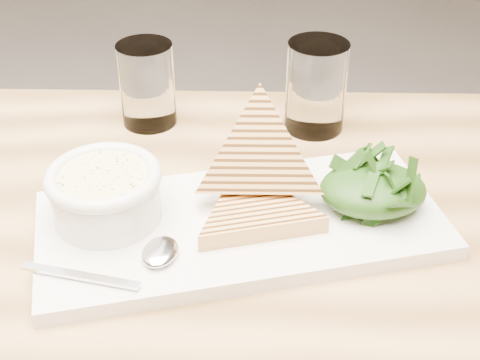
{
  "coord_description": "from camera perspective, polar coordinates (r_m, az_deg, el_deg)",
  "views": [
    {
      "loc": [
        0.13,
        -0.72,
        1.18
      ],
      "look_at": [
        0.16,
        -0.17,
        0.8
      ],
      "focal_mm": 50.0,
      "sensor_mm": 36.0,
      "label": 1
    }
  ],
  "objects": [
    {
      "name": "spoon_bowl",
      "position": [
        0.63,
        -6.84,
        -6.09
      ],
      "size": [
        0.05,
        0.05,
        0.01
      ],
      "primitive_type": "ellipsoid",
      "rotation": [
        0.0,
        0.0,
        -0.31
      ],
      "color": "silver",
      "rests_on": "platter"
    },
    {
      "name": "spoon_handle",
      "position": [
        0.62,
        -13.5,
        -7.93
      ],
      "size": [
        0.11,
        0.04,
        0.0
      ],
      "primitive_type": "cube",
      "rotation": [
        0.0,
        0.0,
        -0.31
      ],
      "color": "silver",
      "rests_on": "platter"
    },
    {
      "name": "salad_base",
      "position": [
        0.69,
        11.27,
        -0.81
      ],
      "size": [
        0.11,
        0.09,
        0.04
      ],
      "primitive_type": "ellipsoid",
      "color": "black",
      "rests_on": "platter"
    },
    {
      "name": "soup",
      "position": [
        0.66,
        -11.58,
        0.17
      ],
      "size": [
        0.09,
        0.09,
        0.01
      ],
      "primitive_type": "cylinder",
      "color": "beige",
      "rests_on": "soup_bowl"
    },
    {
      "name": "sandwich_lean",
      "position": [
        0.68,
        1.65,
        1.93
      ],
      "size": [
        0.16,
        0.17,
        0.17
      ],
      "primitive_type": null,
      "rotation": [
        0.94,
        0.0,
        -0.08
      ],
      "color": "tan",
      "rests_on": "sandwich_flat"
    },
    {
      "name": "platter",
      "position": [
        0.68,
        0.11,
        -3.82
      ],
      "size": [
        0.43,
        0.24,
        0.02
      ],
      "primitive_type": "cube",
      "rotation": [
        0.0,
        0.0,
        0.16
      ],
      "color": "white",
      "rests_on": "table_top"
    },
    {
      "name": "sandwich_flat",
      "position": [
        0.67,
        1.3,
        -2.71
      ],
      "size": [
        0.17,
        0.17,
        0.02
      ],
      "primitive_type": null,
      "rotation": [
        0.0,
        0.0,
        0.17
      ],
      "color": "tan",
      "rests_on": "platter"
    },
    {
      "name": "bowl_rim",
      "position": [
        0.66,
        -11.6,
        0.32
      ],
      "size": [
        0.12,
        0.12,
        0.01
      ],
      "primitive_type": "torus",
      "color": "white",
      "rests_on": "soup_bowl"
    },
    {
      "name": "glass_near",
      "position": [
        0.86,
        -7.93,
        8.08
      ],
      "size": [
        0.07,
        0.07,
        0.11
      ],
      "primitive_type": "cylinder",
      "color": "white",
      "rests_on": "table_top"
    },
    {
      "name": "arugula_pile",
      "position": [
        0.69,
        11.32,
        -0.4
      ],
      "size": [
        0.11,
        0.1,
        0.05
      ],
      "primitive_type": null,
      "color": "#234E12",
      "rests_on": "platter"
    },
    {
      "name": "glass_far",
      "position": [
        0.84,
        6.51,
        7.91
      ],
      "size": [
        0.07,
        0.07,
        0.11
      ],
      "primitive_type": "cylinder",
      "color": "white",
      "rests_on": "table_top"
    },
    {
      "name": "soup_bowl",
      "position": [
        0.68,
        -11.32,
        -1.65
      ],
      "size": [
        0.11,
        0.11,
        0.04
      ],
      "primitive_type": "cylinder",
      "color": "white",
      "rests_on": "platter"
    },
    {
      "name": "table_top",
      "position": [
        0.66,
        -5.47,
        -8.75
      ],
      "size": [
        1.16,
        0.83,
        0.04
      ],
      "primitive_type": "cube",
      "rotation": [
        0.0,
        0.0,
        -0.09
      ],
      "color": "tan",
      "rests_on": "ground"
    }
  ]
}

